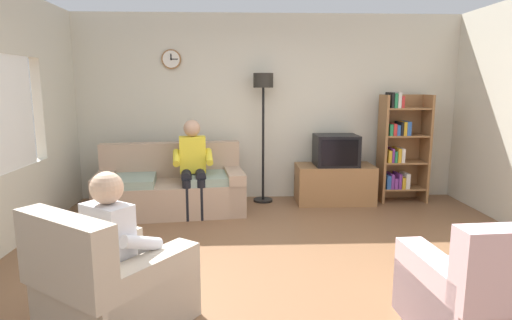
% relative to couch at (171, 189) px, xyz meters
% --- Properties ---
extents(ground_plane, '(12.00, 12.00, 0.00)m').
position_rel_couch_xyz_m(ground_plane, '(1.36, -1.88, -0.31)').
color(ground_plane, brown).
extents(back_wall_assembly, '(6.20, 0.17, 2.70)m').
position_rel_couch_xyz_m(back_wall_assembly, '(1.35, 0.78, 1.04)').
color(back_wall_assembly, beige).
rests_on(back_wall_assembly, ground_plane).
extents(couch, '(2.00, 1.12, 0.90)m').
position_rel_couch_xyz_m(couch, '(0.00, 0.00, 0.00)').
color(couch, tan).
rests_on(couch, ground_plane).
extents(tv_stand, '(1.10, 0.56, 0.55)m').
position_rel_couch_xyz_m(tv_stand, '(2.29, 0.37, -0.04)').
color(tv_stand, olive).
rests_on(tv_stand, ground_plane).
extents(tv, '(0.60, 0.49, 0.44)m').
position_rel_couch_xyz_m(tv, '(2.29, 0.34, 0.46)').
color(tv, black).
rests_on(tv, tv_stand).
extents(bookshelf, '(0.68, 0.36, 1.59)m').
position_rel_couch_xyz_m(bookshelf, '(3.25, 0.44, 0.48)').
color(bookshelf, olive).
rests_on(bookshelf, ground_plane).
extents(floor_lamp, '(0.28, 0.28, 1.85)m').
position_rel_couch_xyz_m(floor_lamp, '(1.26, 0.47, 1.14)').
color(floor_lamp, black).
rests_on(floor_lamp, ground_plane).
extents(armchair_near_window, '(1.16, 1.18, 0.90)m').
position_rel_couch_xyz_m(armchair_near_window, '(0.02, -2.78, -0.02)').
color(armchair_near_window, '#BCAD99').
rests_on(armchair_near_window, ground_plane).
extents(armchair_near_bookshelf, '(0.85, 0.93, 0.90)m').
position_rel_couch_xyz_m(armchair_near_bookshelf, '(2.50, -3.02, -0.02)').
color(armchair_near_bookshelf, beige).
rests_on(armchair_near_bookshelf, ground_plane).
extents(person_on_couch, '(0.55, 0.57, 1.24)m').
position_rel_couch_xyz_m(person_on_couch, '(0.31, -0.11, 0.39)').
color(person_on_couch, yellow).
rests_on(person_on_couch, ground_plane).
extents(person_in_left_armchair, '(0.62, 0.64, 1.12)m').
position_rel_couch_xyz_m(person_in_left_armchair, '(0.07, -2.70, 0.29)').
color(person_in_left_armchair, silver).
rests_on(person_in_left_armchair, ground_plane).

